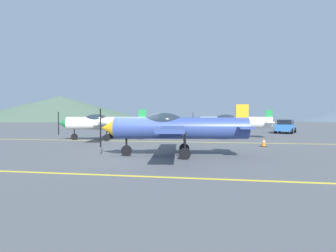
% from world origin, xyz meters
% --- Properties ---
extents(ground_plane, '(400.00, 400.00, 0.00)m').
position_xyz_m(ground_plane, '(0.00, 0.00, 0.00)').
color(ground_plane, '#54565B').
extents(apron_line_near, '(80.00, 0.16, 0.01)m').
position_xyz_m(apron_line_near, '(0.00, -4.78, 0.01)').
color(apron_line_near, yellow).
rests_on(apron_line_near, ground_plane).
extents(apron_line_far, '(80.00, 0.16, 0.01)m').
position_xyz_m(apron_line_far, '(0.00, 8.34, 0.01)').
color(apron_line_far, yellow).
rests_on(apron_line_far, ground_plane).
extents(airplane_near, '(7.65, 8.77, 2.62)m').
position_xyz_m(airplane_near, '(2.11, 0.24, 1.48)').
color(airplane_near, '#33478C').
rests_on(airplane_near, ground_plane).
extents(airplane_mid, '(7.67, 8.74, 2.62)m').
position_xyz_m(airplane_mid, '(-5.47, 9.18, 1.48)').
color(airplane_mid, white).
rests_on(airplane_mid, ground_plane).
extents(airplane_far, '(7.60, 8.75, 2.62)m').
position_xyz_m(airplane_far, '(5.61, 14.17, 1.48)').
color(airplane_far, white).
rests_on(airplane_far, ground_plane).
extents(car_sedan, '(3.21, 4.66, 1.62)m').
position_xyz_m(car_sedan, '(12.30, 22.35, 0.84)').
color(car_sedan, '#3372BF').
rests_on(car_sedan, ground_plane).
extents(traffic_cone_front, '(0.36, 0.36, 0.59)m').
position_xyz_m(traffic_cone_front, '(7.28, 5.85, 0.29)').
color(traffic_cone_front, black).
rests_on(traffic_cone_front, ground_plane).
extents(hill_left, '(83.42, 83.42, 11.65)m').
position_xyz_m(hill_left, '(-69.44, 111.17, 5.83)').
color(hill_left, '#4C6651').
rests_on(hill_left, ground_plane).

